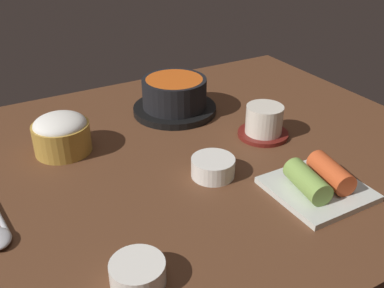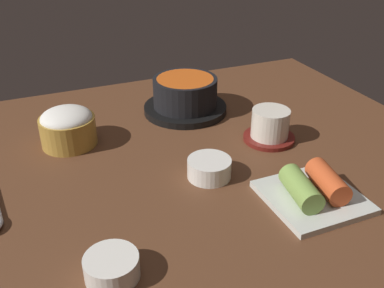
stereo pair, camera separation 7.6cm
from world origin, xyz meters
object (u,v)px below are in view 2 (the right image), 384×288
at_px(tea_cup_with_saucer, 270,126).
at_px(stone_pot, 185,96).
at_px(side_bowl_near, 112,266).
at_px(kimchi_plate, 313,191).
at_px(banchan_cup_center, 209,168).
at_px(rice_bowl, 68,126).

bearing_deg(tea_cup_with_saucer, stone_pot, 118.78).
height_order(tea_cup_with_saucer, side_bowl_near, tea_cup_with_saucer).
bearing_deg(stone_pot, kimchi_plate, -81.15).
bearing_deg(banchan_cup_center, rice_bowl, 133.72).
bearing_deg(stone_pot, rice_bowl, -169.20).
bearing_deg(tea_cup_with_saucer, banchan_cup_center, -155.90).
xyz_separation_m(stone_pot, kimchi_plate, (0.06, -0.37, -0.02)).
bearing_deg(stone_pot, tea_cup_with_saucer, -61.22).
relative_size(stone_pot, tea_cup_with_saucer, 1.82).
xyz_separation_m(tea_cup_with_saucer, kimchi_plate, (-0.04, -0.19, -0.01)).
relative_size(rice_bowl, banchan_cup_center, 1.40).
height_order(rice_bowl, tea_cup_with_saucer, rice_bowl).
distance_m(tea_cup_with_saucer, banchan_cup_center, 0.17).
height_order(stone_pot, kimchi_plate, stone_pot).
xyz_separation_m(tea_cup_with_saucer, banchan_cup_center, (-0.16, -0.07, -0.01)).
distance_m(kimchi_plate, side_bowl_near, 0.32).
height_order(rice_bowl, kimchi_plate, rice_bowl).
bearing_deg(banchan_cup_center, kimchi_plate, -45.77).
distance_m(rice_bowl, tea_cup_with_saucer, 0.37).
relative_size(stone_pot, side_bowl_near, 2.62).
xyz_separation_m(stone_pot, tea_cup_with_saucer, (0.10, -0.18, -0.01)).
height_order(stone_pot, banchan_cup_center, stone_pot).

